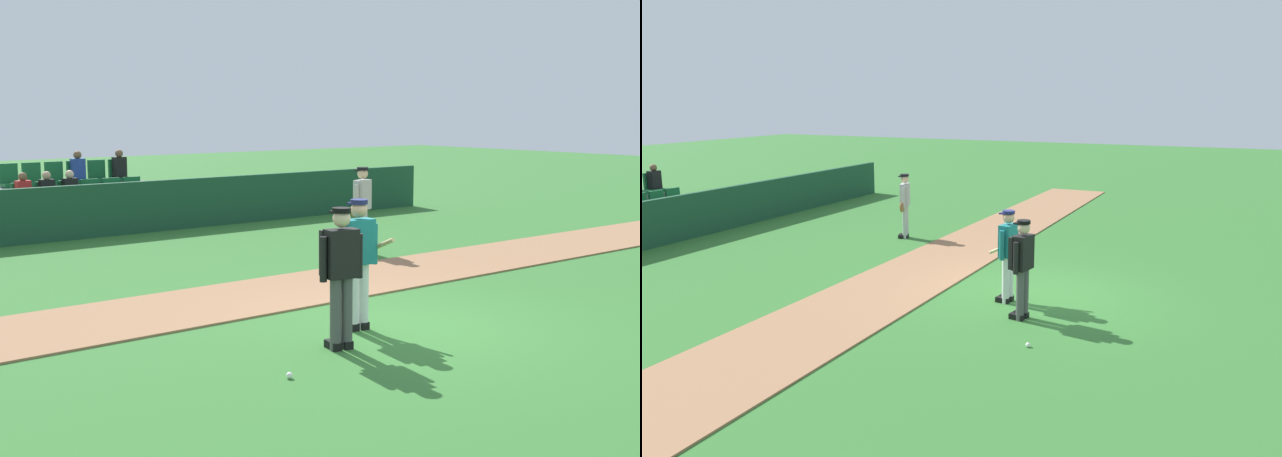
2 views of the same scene
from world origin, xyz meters
TOP-DOWN VIEW (x-y plane):
  - ground_plane at (0.00, 0.00)m, footprint 80.00×80.00m
  - infield_dirt_path at (0.00, 2.78)m, footprint 28.00×2.19m
  - dugout_fence at (0.00, 10.14)m, footprint 20.00×0.16m
  - batter_teal_jersey at (-0.57, 0.31)m, footprint 0.65×0.79m
  - umpire_home_plate at (-1.34, -0.23)m, footprint 0.58×0.35m
  - runner_grey_jersey at (3.38, 4.82)m, footprint 0.66×0.40m
  - baseball at (-2.50, -0.77)m, footprint 0.07×0.07m

SIDE VIEW (x-z plane):
  - ground_plane at x=0.00m, z-range 0.00..0.00m
  - infield_dirt_path at x=0.00m, z-range 0.00..0.03m
  - baseball at x=-2.50m, z-range 0.00..0.07m
  - dugout_fence at x=0.00m, z-range 0.00..1.23m
  - runner_grey_jersey at x=3.38m, z-range 0.08..1.84m
  - batter_teal_jersey at x=-0.57m, z-range 0.09..1.85m
  - umpire_home_plate at x=-1.34m, z-range 0.12..1.88m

